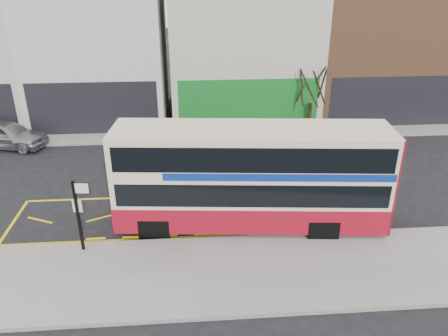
{
  "coord_description": "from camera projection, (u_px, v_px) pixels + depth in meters",
  "views": [
    {
      "loc": [
        0.11,
        -13.67,
        9.16
      ],
      "look_at": [
        1.33,
        2.0,
        1.83
      ],
      "focal_mm": 35.0,
      "sensor_mm": 36.0,
      "label": 1
    }
  ],
  "objects": [
    {
      "name": "ground",
      "position": [
        192.0,
        236.0,
        16.22
      ],
      "size": [
        120.0,
        120.0,
        0.0
      ],
      "primitive_type": "plane",
      "color": "black",
      "rests_on": "ground"
    },
    {
      "name": "pavement",
      "position": [
        193.0,
        274.0,
        14.11
      ],
      "size": [
        40.0,
        4.0,
        0.15
      ],
      "primitive_type": "cube",
      "color": "gray",
      "rests_on": "ground"
    },
    {
      "name": "kerb",
      "position": [
        193.0,
        240.0,
        15.85
      ],
      "size": [
        40.0,
        0.15,
        0.15
      ],
      "primitive_type": "cube",
      "color": "gray",
      "rests_on": "ground"
    },
    {
      "name": "far_pavement",
      "position": [
        190.0,
        132.0,
        26.12
      ],
      "size": [
        50.0,
        3.0,
        0.15
      ],
      "primitive_type": "cube",
      "color": "gray",
      "rests_on": "ground"
    },
    {
      "name": "road_markings",
      "position": [
        192.0,
        214.0,
        17.66
      ],
      "size": [
        14.0,
        3.4,
        0.01
      ],
      "primitive_type": null,
      "color": "yellow",
      "rests_on": "ground"
    },
    {
      "name": "terrace_left",
      "position": [
        98.0,
        33.0,
        27.12
      ],
      "size": [
        8.0,
        8.01,
        11.8
      ],
      "color": "beige",
      "rests_on": "ground"
    },
    {
      "name": "terrace_green_shop",
      "position": [
        242.0,
        35.0,
        27.86
      ],
      "size": [
        9.0,
        8.01,
        11.3
      ],
      "color": "beige",
      "rests_on": "ground"
    },
    {
      "name": "terrace_right",
      "position": [
        378.0,
        42.0,
        28.71
      ],
      "size": [
        9.0,
        8.01,
        10.3
      ],
      "color": "#945E3B",
      "rests_on": "ground"
    },
    {
      "name": "double_decker_bus",
      "position": [
        252.0,
        177.0,
        16.03
      ],
      "size": [
        10.13,
        3.2,
        3.98
      ],
      "rotation": [
        0.0,
        0.0,
        -0.09
      ],
      "color": "beige",
      "rests_on": "ground"
    },
    {
      "name": "bus_stop_post",
      "position": [
        79.0,
        209.0,
        14.56
      ],
      "size": [
        0.66,
        0.15,
        2.67
      ],
      "rotation": [
        0.0,
        0.0,
        -0.1
      ],
      "color": "black",
      "rests_on": "pavement"
    },
    {
      "name": "car_silver",
      "position": [
        6.0,
        134.0,
        23.85
      ],
      "size": [
        4.69,
        2.84,
        1.49
      ],
      "primitive_type": "imported",
      "rotation": [
        0.0,
        0.0,
        1.31
      ],
      "color": "#9A9A9F",
      "rests_on": "ground"
    },
    {
      "name": "car_grey",
      "position": [
        191.0,
        136.0,
        23.89
      ],
      "size": [
        4.2,
        1.95,
        1.33
      ],
      "primitive_type": "imported",
      "rotation": [
        0.0,
        0.0,
        1.43
      ],
      "color": "#3D4145",
      "rests_on": "ground"
    },
    {
      "name": "car_white",
      "position": [
        325.0,
        133.0,
        24.28
      ],
      "size": [
        4.93,
        2.96,
        1.34
      ],
      "primitive_type": "imported",
      "rotation": [
        0.0,
        0.0,
        1.82
      ],
      "color": "white",
      "rests_on": "ground"
    },
    {
      "name": "street_tree_right",
      "position": [
        313.0,
        76.0,
        24.79
      ],
      "size": [
        2.32,
        2.32,
        5.0
      ],
      "color": "black",
      "rests_on": "ground"
    }
  ]
}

